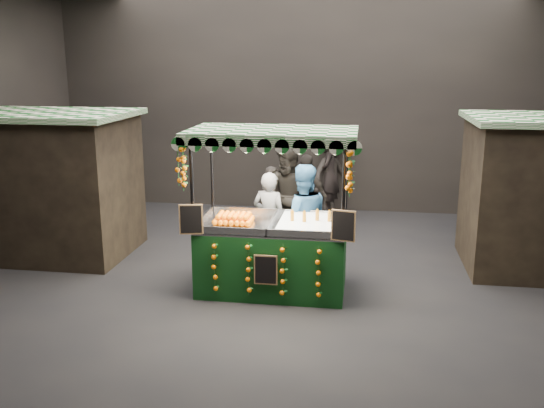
# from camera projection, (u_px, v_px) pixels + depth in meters

# --- Properties ---
(ground) EXTENTS (12.00, 12.00, 0.00)m
(ground) POSITION_uv_depth(u_px,v_px,m) (283.00, 285.00, 9.42)
(ground) COLOR black
(ground) RESTS_ON ground
(market_hall) EXTENTS (12.10, 10.10, 5.05)m
(market_hall) POSITION_uv_depth(u_px,v_px,m) (284.00, 68.00, 8.61)
(market_hall) COLOR black
(market_hall) RESTS_ON ground
(neighbour_stall_left) EXTENTS (3.00, 2.20, 2.60)m
(neighbour_stall_left) POSITION_uv_depth(u_px,v_px,m) (50.00, 183.00, 10.72)
(neighbour_stall_left) COLOR black
(neighbour_stall_left) RESTS_ON ground
(juice_stall) EXTENTS (2.59, 1.52, 2.51)m
(juice_stall) POSITION_uv_depth(u_px,v_px,m) (273.00, 243.00, 9.04)
(juice_stall) COLOR black
(juice_stall) RESTS_ON ground
(vendor_grey) EXTENTS (0.68, 0.54, 1.65)m
(vendor_grey) POSITION_uv_depth(u_px,v_px,m) (269.00, 219.00, 10.17)
(vendor_grey) COLOR slate
(vendor_grey) RESTS_ON ground
(vendor_blue) EXTENTS (1.05, 0.90, 1.86)m
(vendor_blue) POSITION_uv_depth(u_px,v_px,m) (302.00, 220.00, 9.75)
(vendor_blue) COLOR #27527D
(vendor_blue) RESTS_ON ground
(shopper_0) EXTENTS (0.66, 0.60, 1.51)m
(shopper_0) POSITION_uv_depth(u_px,v_px,m) (273.00, 205.00, 11.44)
(shopper_0) COLOR black
(shopper_0) RESTS_ON ground
(shopper_1) EXTENTS (1.16, 1.06, 1.92)m
(shopper_1) POSITION_uv_depth(u_px,v_px,m) (289.00, 198.00, 11.14)
(shopper_1) COLOR black
(shopper_1) RESTS_ON ground
(shopper_2) EXTENTS (1.06, 0.82, 1.67)m
(shopper_2) POSITION_uv_depth(u_px,v_px,m) (306.00, 196.00, 11.82)
(shopper_2) COLOR #2E2925
(shopper_2) RESTS_ON ground
(shopper_3) EXTENTS (1.29, 1.38, 1.87)m
(shopper_3) POSITION_uv_depth(u_px,v_px,m) (332.00, 174.00, 13.53)
(shopper_3) COLOR #2C2723
(shopper_3) RESTS_ON ground
(shopper_4) EXTENTS (0.80, 0.53, 1.61)m
(shopper_4) POSITION_uv_depth(u_px,v_px,m) (98.00, 186.00, 12.87)
(shopper_4) COLOR #2B2623
(shopper_4) RESTS_ON ground
(shopper_5) EXTENTS (1.06, 1.47, 1.54)m
(shopper_5) POSITION_uv_depth(u_px,v_px,m) (538.00, 208.00, 11.17)
(shopper_5) COLOR #2B2623
(shopper_5) RESTS_ON ground
(shopper_6) EXTENTS (0.56, 0.74, 1.84)m
(shopper_6) POSITION_uv_depth(u_px,v_px,m) (329.00, 175.00, 13.55)
(shopper_6) COLOR black
(shopper_6) RESTS_ON ground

